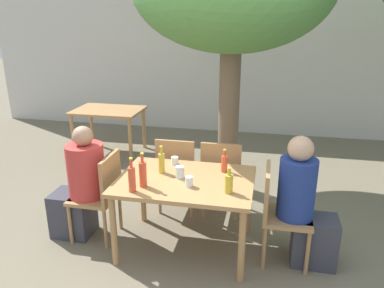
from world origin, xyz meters
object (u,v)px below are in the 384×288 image
(patio_chair_3, at_px, (222,174))
(soda_bottle_3, at_px, (224,163))
(person_seated_0, at_px, (80,188))
(patio_chair_2, at_px, (177,170))
(drinking_glass_0, at_px, (189,182))
(dining_table_back, at_px, (108,116))
(soda_bottle_4, at_px, (143,174))
(oil_cruet_1, at_px, (162,162))
(oil_cruet_2, at_px, (229,183))
(drinking_glass_1, at_px, (180,172))
(person_seated_1, at_px, (305,208))
(dining_table_front, at_px, (186,187))
(patio_chair_0, at_px, (101,191))
(soda_bottle_0, at_px, (132,179))
(drinking_glass_2, at_px, (175,161))
(patio_chair_1, at_px, (278,209))

(patio_chair_3, relative_size, soda_bottle_3, 3.93)
(soda_bottle_3, bearing_deg, person_seated_0, -170.09)
(patio_chair_2, bearing_deg, drinking_glass_0, 110.92)
(patio_chair_3, height_order, soda_bottle_3, soda_bottle_3)
(patio_chair_2, distance_m, person_seated_0, 1.10)
(dining_table_back, xyz_separation_m, soda_bottle_4, (1.53, -2.68, 0.23))
(oil_cruet_1, height_order, oil_cruet_2, oil_cruet_1)
(soda_bottle_4, relative_size, drinking_glass_0, 3.41)
(patio_chair_3, distance_m, drinking_glass_1, 0.80)
(dining_table_back, distance_m, person_seated_0, 2.57)
(dining_table_back, bearing_deg, person_seated_1, -39.40)
(person_seated_0, distance_m, soda_bottle_3, 1.49)
(dining_table_front, relative_size, patio_chair_2, 1.39)
(person_seated_0, bearing_deg, patio_chair_2, 129.41)
(dining_table_front, distance_m, person_seated_1, 1.11)
(drinking_glass_0, bearing_deg, dining_table_back, 126.75)
(person_seated_1, distance_m, soda_bottle_3, 0.86)
(dining_table_back, bearing_deg, soda_bottle_3, -44.85)
(person_seated_0, height_order, soda_bottle_4, person_seated_0)
(person_seated_0, bearing_deg, drinking_glass_1, 90.76)
(soda_bottle_3, xyz_separation_m, drinking_glass_1, (-0.39, -0.24, -0.03))
(patio_chair_0, height_order, soda_bottle_4, soda_bottle_4)
(soda_bottle_0, bearing_deg, drinking_glass_2, 73.39)
(patio_chair_1, height_order, soda_bottle_4, soda_bottle_4)
(person_seated_1, relative_size, drinking_glass_1, 10.52)
(patio_chair_3, bearing_deg, oil_cruet_1, 49.11)
(dining_table_front, height_order, soda_bottle_4, soda_bottle_4)
(dining_table_front, relative_size, patio_chair_0, 1.39)
(soda_bottle_3, distance_m, drinking_glass_0, 0.48)
(dining_table_back, height_order, soda_bottle_4, soda_bottle_4)
(person_seated_0, bearing_deg, patio_chair_3, 117.13)
(person_seated_0, distance_m, oil_cruet_1, 0.91)
(patio_chair_2, bearing_deg, patio_chair_3, -180.00)
(dining_table_back, bearing_deg, drinking_glass_1, -53.30)
(patio_chair_0, distance_m, patio_chair_1, 1.75)
(patio_chair_1, relative_size, person_seated_0, 0.76)
(patio_chair_1, bearing_deg, oil_cruet_1, 84.99)
(patio_chair_0, relative_size, patio_chair_2, 1.00)
(person_seated_1, relative_size, soda_bottle_0, 3.92)
(soda_bottle_4, relative_size, drinking_glass_1, 2.74)
(patio_chair_1, xyz_separation_m, soda_bottle_0, (-1.27, -0.35, 0.34))
(oil_cruet_2, bearing_deg, soda_bottle_3, 102.03)
(dining_table_back, bearing_deg, soda_bottle_0, -62.23)
(soda_bottle_3, relative_size, drinking_glass_0, 2.47)
(dining_table_front, bearing_deg, patio_chair_1, 0.00)
(drinking_glass_0, bearing_deg, patio_chair_1, 10.51)
(patio_chair_3, xyz_separation_m, soda_bottle_4, (-0.59, -0.93, 0.35))
(dining_table_back, relative_size, person_seated_0, 0.92)
(oil_cruet_2, bearing_deg, patio_chair_2, 127.40)
(patio_chair_1, bearing_deg, patio_chair_3, 41.46)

